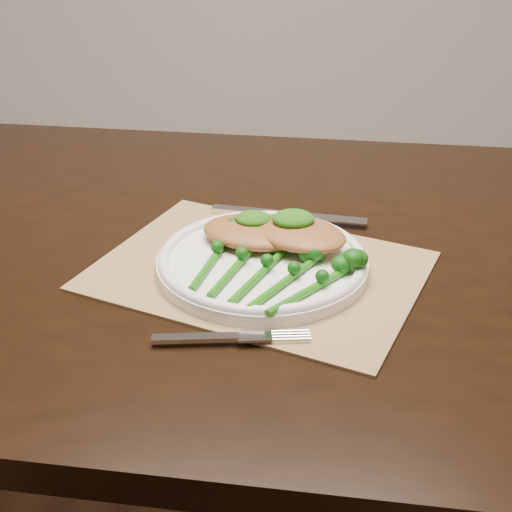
{
  "coord_description": "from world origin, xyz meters",
  "views": [
    {
      "loc": [
        -0.03,
        -0.8,
        1.21
      ],
      "look_at": [
        -0.05,
        -0.0,
        0.78
      ],
      "focal_mm": 50.0,
      "sensor_mm": 36.0,
      "label": 1
    }
  ],
  "objects_px": {
    "broccolini_bundle": "(259,275)",
    "dinner_plate": "(262,261)",
    "dining_table": "(254,441)",
    "chicken_fillet_left": "(254,232)",
    "placemat": "(259,271)"
  },
  "relations": [
    {
      "from": "dining_table",
      "to": "placemat",
      "type": "height_order",
      "value": "placemat"
    },
    {
      "from": "broccolini_bundle",
      "to": "dinner_plate",
      "type": "bearing_deg",
      "value": 115.34
    },
    {
      "from": "placemat",
      "to": "broccolini_bundle",
      "type": "distance_m",
      "value": 0.06
    },
    {
      "from": "dinner_plate",
      "to": "chicken_fillet_left",
      "type": "xyz_separation_m",
      "value": [
        -0.01,
        0.05,
        0.02
      ]
    },
    {
      "from": "dining_table",
      "to": "dinner_plate",
      "type": "relative_size",
      "value": 6.19
    },
    {
      "from": "dinner_plate",
      "to": "broccolini_bundle",
      "type": "bearing_deg",
      "value": -93.37
    },
    {
      "from": "placemat",
      "to": "broccolini_bundle",
      "type": "xyz_separation_m",
      "value": [
        0.0,
        -0.05,
        0.02
      ]
    },
    {
      "from": "dining_table",
      "to": "placemat",
      "type": "bearing_deg",
      "value": -77.44
    },
    {
      "from": "dining_table",
      "to": "chicken_fillet_left",
      "type": "xyz_separation_m",
      "value": [
        0.0,
        -0.04,
        0.41
      ]
    },
    {
      "from": "dinner_plate",
      "to": "chicken_fillet_left",
      "type": "bearing_deg",
      "value": 104.41
    },
    {
      "from": "chicken_fillet_left",
      "to": "dining_table",
      "type": "bearing_deg",
      "value": 107.84
    },
    {
      "from": "dining_table",
      "to": "broccolini_bundle",
      "type": "distance_m",
      "value": 0.42
    },
    {
      "from": "chicken_fillet_left",
      "to": "broccolini_bundle",
      "type": "relative_size",
      "value": 0.6
    },
    {
      "from": "dining_table",
      "to": "placemat",
      "type": "xyz_separation_m",
      "value": [
        0.01,
        -0.09,
        0.37
      ]
    },
    {
      "from": "dinner_plate",
      "to": "broccolini_bundle",
      "type": "relative_size",
      "value": 1.16
    }
  ]
}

